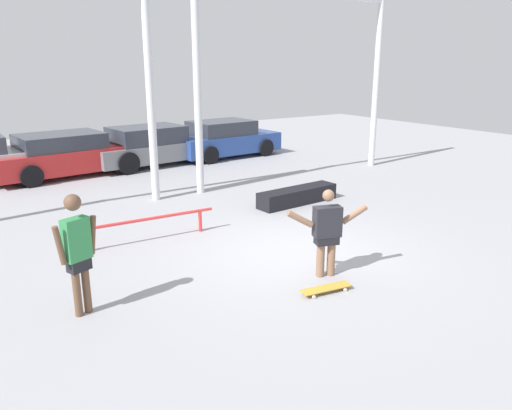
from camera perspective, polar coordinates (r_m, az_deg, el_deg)
ground_plane at (r=9.19m, az=4.53°, el=-5.56°), size 36.00×36.00×0.00m
skateboarder at (r=8.07m, az=8.11°, el=-2.85°), size 1.34×0.54×1.46m
skateboard at (r=7.76m, az=8.00°, el=-9.41°), size 0.85×0.34×0.08m
grind_box at (r=12.32m, az=4.76°, el=1.05°), size 2.22×0.65×0.39m
grind_rail at (r=9.87m, az=-12.68°, el=-2.01°), size 2.89×0.20×0.48m
canopy_support_right at (r=14.79m, az=4.83°, el=15.96°), size 6.67×0.20×5.27m
parked_car_red at (r=16.34m, az=-20.91°, el=5.38°), size 4.50×2.32×1.30m
parked_car_grey at (r=17.18m, az=-11.94°, el=6.59°), size 4.33×2.23×1.31m
parked_car_blue at (r=18.41m, az=-3.64°, el=7.51°), size 4.03×2.10×1.31m
bystander at (r=7.13m, az=-19.74°, el=-4.67°), size 0.65×0.31×1.72m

